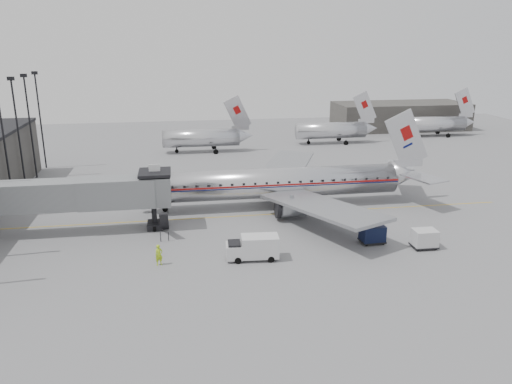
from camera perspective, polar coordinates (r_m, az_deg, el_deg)
ground at (r=53.07m, az=-1.47°, el=-4.94°), size 160.00×160.00×0.00m
hangar at (r=121.59m, az=16.11°, el=8.37°), size 30.00×12.00×6.00m
apron_line at (r=59.05m, az=0.62°, el=-2.61°), size 60.00×0.15×0.01m
jet_bridge at (r=55.66m, az=-19.29°, el=-0.31°), size 21.00×6.20×7.10m
distant_aircraft_near at (r=92.52m, az=-6.18°, el=6.24°), size 16.39×3.20×10.26m
distant_aircraft_mid at (r=101.13m, az=8.66°, el=7.06°), size 16.39×3.20×10.26m
distant_aircraft_far at (r=114.27m, az=19.68°, el=7.39°), size 16.39×3.20×10.26m
airliner at (r=61.58m, az=3.23°, el=1.08°), size 37.20×34.51×11.77m
service_van at (r=46.98m, az=-0.33°, el=-6.33°), size 5.03×2.24×2.31m
baggage_cart_navy at (r=52.10m, az=13.16°, el=-4.64°), size 2.47×1.92×1.89m
baggage_cart_white at (r=52.28m, az=18.70°, el=-5.04°), size 2.43×1.87×1.89m
ramp_worker at (r=46.79m, az=-11.03°, el=-7.07°), size 0.83×0.69×1.97m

